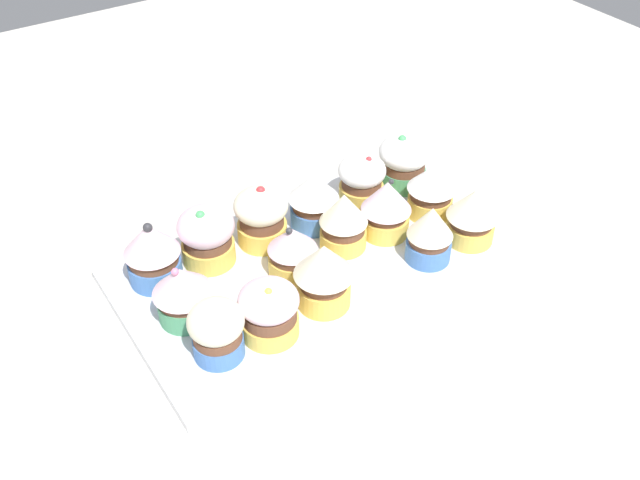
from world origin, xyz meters
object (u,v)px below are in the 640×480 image
Objects in this scene: cupcake_10 at (152,252)px; cupcake_12 at (261,216)px; cupcake_6 at (293,251)px; cupcake_14 at (362,180)px; cupcake_0 at (217,330)px; cupcake_11 at (207,235)px; baking_tray at (320,263)px; cupcake_1 at (269,310)px; cupcake_4 at (472,214)px; cupcake_2 at (324,273)px; cupcake_3 at (430,233)px; cupcake_7 at (344,220)px; cupcake_9 at (431,189)px; cupcake_13 at (314,199)px; cupcake_15 at (404,161)px; cupcake_5 at (184,294)px; cupcake_8 at (385,206)px.

cupcake_10 is 13.57cm from cupcake_12.
cupcake_6 is 0.92× the size of cupcake_14.
cupcake_0 is 0.89× the size of cupcake_11.
baking_tray is at bearing -147.98° from cupcake_14.
cupcake_1 is 0.95× the size of cupcake_4.
cupcake_2 reaches higher than cupcake_3.
cupcake_7 is (7.37, 6.95, -0.48)cm from cupcake_2.
cupcake_9 is at bearing 49.17° from cupcake_3.
cupcake_10 is at bearing 177.45° from cupcake_11.
cupcake_7 is at bearing -17.45° from cupcake_10.
baking_tray is 6.32× the size of cupcake_13.
baking_tray is at bearing 148.29° from cupcake_3.
cupcake_5 is at bearing -168.27° from cupcake_15.
cupcake_11 is at bearing -2.55° from cupcake_10.
cupcake_0 is 0.89× the size of cupcake_8.
cupcake_4 is 0.96× the size of cupcake_7.
cupcake_4 is 37.46cm from cupcake_10.
cupcake_10 is at bearing 157.16° from baking_tray.
cupcake_9 is at bearing -14.36° from cupcake_11.
cupcake_10 is at bearing 162.55° from cupcake_7.
cupcake_2 is 1.11× the size of cupcake_3.
cupcake_5 is 15.02cm from cupcake_12.
cupcake_4 is 0.96× the size of cupcake_15.
cupcake_12 is 21.56cm from cupcake_15.
cupcake_15 is (14.57, 0.79, -0.07)cm from cupcake_13.
cupcake_6 is (12.90, 6.58, -0.37)cm from cupcake_0.
cupcake_12 is at bearing 46.45° from cupcake_0.
cupcake_7 is 15.99cm from cupcake_11.
cupcake_6 is (-20.99, 6.63, -0.64)cm from cupcake_4.
cupcake_1 is 0.94× the size of cupcake_3.
cupcake_9 is 28.36cm from cupcake_11.
cupcake_11 is at bearing 179.07° from cupcake_14.
cupcake_13 is 0.97× the size of cupcake_15.
cupcake_0 is at bearing -86.53° from cupcake_10.
cupcake_0 is at bearing -152.96° from cupcake_6.
cupcake_11 is (-10.91, 7.06, 4.33)cm from baking_tray.
cupcake_2 is 19.36cm from cupcake_14.
cupcake_3 is at bearing -130.83° from cupcake_9.
baking_tray is 17.12cm from cupcake_9.
cupcake_12 reaches higher than cupcake_0.
cupcake_1 is 0.90× the size of cupcake_8.
cupcake_14 reaches higher than baking_tray.
cupcake_12 is 14.63cm from cupcake_14.
cupcake_2 is (12.98, 0.36, 0.82)cm from cupcake_0.
cupcake_5 is at bearing -179.03° from baking_tray.
cupcake_4 is at bearing -0.08° from cupcake_0.
cupcake_10 is at bearing 165.33° from cupcake_8.
cupcake_0 is 0.90× the size of cupcake_15.
cupcake_9 reaches higher than cupcake_0.
cupcake_7 is 0.92× the size of cupcake_10.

